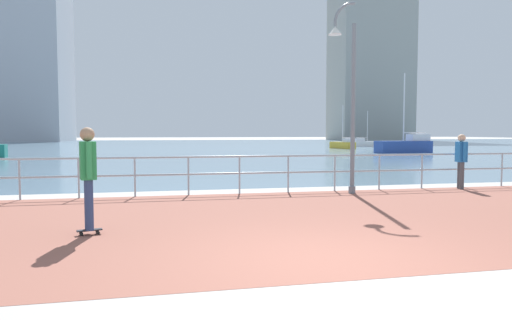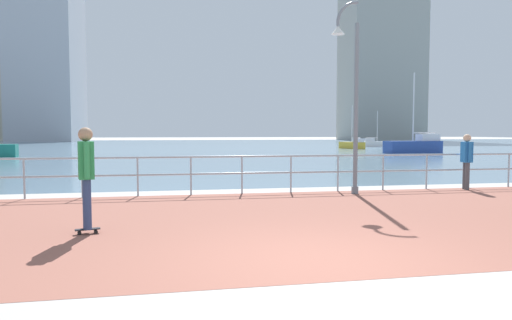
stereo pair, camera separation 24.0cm
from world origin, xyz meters
name	(u,v)px [view 2 (the right image)]	position (x,y,z in m)	size (l,w,h in m)	color
ground	(192,149)	(0.00, 40.00, 0.00)	(220.00, 220.00, 0.00)	#ADAAA5
brick_paving	(271,219)	(0.00, 3.07, 0.00)	(28.00, 7.49, 0.01)	#935647
harbor_water	(188,146)	(0.00, 51.81, 0.00)	(180.00, 88.00, 0.00)	slate
waterfront_railing	(242,167)	(0.00, 6.81, 0.73)	(25.25, 0.06, 1.06)	#9EADB7
lamppost	(351,88)	(2.91, 6.22, 2.90)	(0.82, 0.36, 5.24)	slate
skateboarder	(86,170)	(-3.29, 2.38, 1.07)	(0.41, 0.56, 1.78)	black
bystander	(467,157)	(6.67, 6.46, 0.97)	(0.31, 0.56, 1.64)	#4C4C51
sailboat_blue	(376,143)	(21.77, 44.07, 0.40)	(3.12, 1.35, 4.24)	white
sailboat_ivory	(415,146)	(17.63, 28.32, 0.62)	(4.74, 1.76, 6.54)	#284799
sailboat_white	(352,145)	(16.57, 38.72, 0.43)	(1.76, 3.39, 4.55)	gold
tower_beige	(382,46)	(45.26, 91.24, 21.36)	(17.00, 11.45, 44.39)	#939993
tower_glass	(47,27)	(-25.31, 87.79, 21.86)	(11.30, 16.43, 45.39)	#A3A8B2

